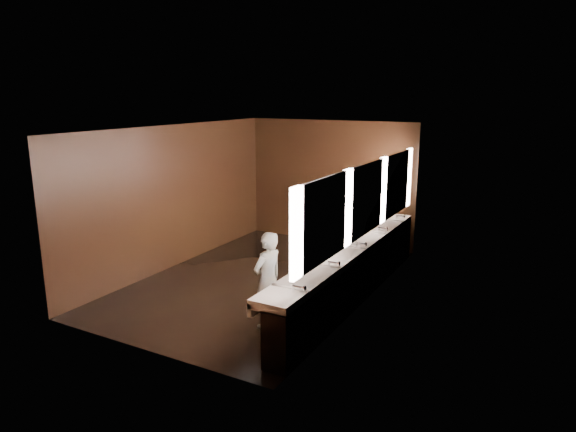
% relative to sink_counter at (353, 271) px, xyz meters
% --- Properties ---
extents(floor, '(6.00, 6.00, 0.00)m').
position_rel_sink_counter_xyz_m(floor, '(-1.79, 0.00, -0.50)').
color(floor, black).
rests_on(floor, ground).
extents(ceiling, '(4.00, 6.00, 0.02)m').
position_rel_sink_counter_xyz_m(ceiling, '(-1.79, 0.00, 2.30)').
color(ceiling, '#2D2D2B').
rests_on(ceiling, wall_back).
extents(wall_back, '(4.00, 0.02, 2.80)m').
position_rel_sink_counter_xyz_m(wall_back, '(-1.79, 3.00, 0.90)').
color(wall_back, black).
rests_on(wall_back, floor).
extents(wall_front, '(4.00, 0.02, 2.80)m').
position_rel_sink_counter_xyz_m(wall_front, '(-1.79, -3.00, 0.90)').
color(wall_front, black).
rests_on(wall_front, floor).
extents(wall_left, '(0.02, 6.00, 2.80)m').
position_rel_sink_counter_xyz_m(wall_left, '(-3.79, 0.00, 0.90)').
color(wall_left, black).
rests_on(wall_left, floor).
extents(wall_right, '(0.02, 6.00, 2.80)m').
position_rel_sink_counter_xyz_m(wall_right, '(0.21, 0.00, 0.90)').
color(wall_right, black).
rests_on(wall_right, floor).
extents(sink_counter, '(0.55, 5.40, 1.01)m').
position_rel_sink_counter_xyz_m(sink_counter, '(0.00, 0.00, 0.00)').
color(sink_counter, black).
rests_on(sink_counter, floor).
extents(mirror_band, '(0.06, 5.03, 1.15)m').
position_rel_sink_counter_xyz_m(mirror_band, '(0.19, -0.00, 1.25)').
color(mirror_band, white).
rests_on(mirror_band, wall_right).
extents(person, '(0.46, 0.60, 1.45)m').
position_rel_sink_counter_xyz_m(person, '(-0.72, -1.57, 0.23)').
color(person, '#7DA3BB').
rests_on(person, floor).
extents(trash_bin, '(0.39, 0.39, 0.57)m').
position_rel_sink_counter_xyz_m(trash_bin, '(-0.22, -0.73, -0.21)').
color(trash_bin, black).
rests_on(trash_bin, floor).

